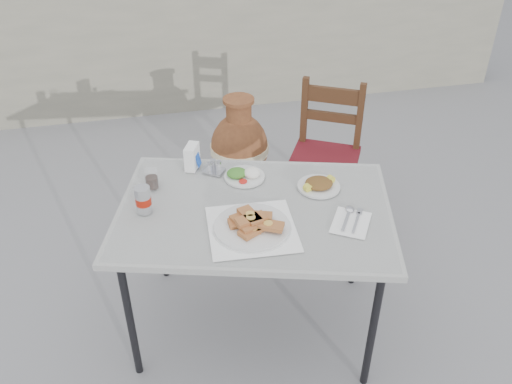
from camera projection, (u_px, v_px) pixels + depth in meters
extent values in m
plane|color=slate|center=(221.00, 312.00, 2.79)|extent=(80.00, 80.00, 0.00)
cylinder|color=black|center=(130.00, 320.00, 2.31)|extent=(0.03, 0.03, 0.67)
cylinder|color=black|center=(373.00, 330.00, 2.26)|extent=(0.03, 0.03, 0.67)
cylinder|color=black|center=(161.00, 227.00, 2.84)|extent=(0.03, 0.03, 0.67)
cylinder|color=black|center=(357.00, 233.00, 2.79)|extent=(0.03, 0.03, 0.67)
cube|color=silver|center=(254.00, 211.00, 2.34)|extent=(1.35, 1.09, 0.03)
cube|color=white|center=(254.00, 208.00, 2.33)|extent=(1.31, 1.05, 0.00)
cube|color=white|center=(252.00, 229.00, 2.21)|extent=(0.38, 0.38, 0.00)
cylinder|color=silver|center=(252.00, 227.00, 2.20)|extent=(0.31, 0.31, 0.02)
cylinder|color=silver|center=(252.00, 228.00, 2.21)|extent=(0.32, 0.32, 0.01)
cylinder|color=silver|center=(244.00, 177.00, 2.53)|extent=(0.19, 0.19, 0.01)
ellipsoid|color=white|center=(252.00, 173.00, 2.51)|extent=(0.08, 0.08, 0.04)
ellipsoid|color=#337321|center=(237.00, 173.00, 2.52)|extent=(0.10, 0.09, 0.04)
cylinder|color=red|center=(243.00, 181.00, 2.48)|extent=(0.04, 0.04, 0.01)
cylinder|color=silver|center=(319.00, 186.00, 2.46)|extent=(0.20, 0.20, 0.01)
ellipsoid|color=#2C6519|center=(319.00, 183.00, 2.45)|extent=(0.13, 0.12, 0.04)
cylinder|color=gold|center=(308.00, 188.00, 2.41)|extent=(0.04, 0.04, 0.04)
cylinder|color=gold|center=(331.00, 179.00, 2.47)|extent=(0.04, 0.04, 0.04)
cylinder|color=silver|center=(143.00, 200.00, 2.28)|extent=(0.07, 0.07, 0.12)
cylinder|color=#B81E0D|center=(143.00, 201.00, 2.28)|extent=(0.07, 0.07, 0.04)
cylinder|color=#BBBBC3|center=(142.00, 188.00, 2.24)|extent=(0.06, 0.06, 0.00)
cylinder|color=white|center=(152.00, 179.00, 2.44)|extent=(0.06, 0.06, 0.09)
cylinder|color=black|center=(152.00, 182.00, 2.45)|extent=(0.06, 0.06, 0.05)
cube|color=white|center=(192.00, 157.00, 2.57)|extent=(0.09, 0.11, 0.12)
cube|color=blue|center=(198.00, 159.00, 2.57)|extent=(0.04, 0.05, 0.07)
cube|color=#BBBBC3|center=(214.00, 171.00, 2.57)|extent=(0.12, 0.11, 0.01)
cylinder|color=white|center=(210.00, 167.00, 2.53)|extent=(0.02, 0.02, 0.05)
cylinder|color=white|center=(219.00, 166.00, 2.54)|extent=(0.02, 0.02, 0.05)
cylinder|color=#BBBBC3|center=(213.00, 164.00, 2.57)|extent=(0.03, 0.03, 0.05)
cube|color=white|center=(351.00, 223.00, 2.24)|extent=(0.22, 0.24, 0.00)
cube|color=#BBBBC3|center=(346.00, 220.00, 2.24)|extent=(0.09, 0.13, 0.00)
ellipsoid|color=#BBBBC3|center=(350.00, 209.00, 2.31)|extent=(0.04, 0.05, 0.01)
cube|color=#BBBBC3|center=(356.00, 222.00, 2.23)|extent=(0.09, 0.13, 0.00)
cube|color=#BBBBC3|center=(360.00, 211.00, 2.30)|extent=(0.04, 0.05, 0.00)
cube|color=#351F0E|center=(289.00, 203.00, 3.23)|extent=(0.05, 0.05, 0.41)
cube|color=#351F0E|center=(344.00, 212.00, 3.16)|extent=(0.05, 0.05, 0.41)
cube|color=#351F0E|center=(301.00, 175.00, 3.50)|extent=(0.05, 0.05, 0.41)
cube|color=#351F0E|center=(352.00, 182.00, 3.42)|extent=(0.05, 0.05, 0.41)
cube|color=maroon|center=(324.00, 161.00, 3.20)|extent=(0.52, 0.52, 0.05)
cube|color=#351F0E|center=(304.00, 113.00, 3.25)|extent=(0.05, 0.05, 0.46)
cube|color=#351F0E|center=(359.00, 120.00, 3.18)|extent=(0.05, 0.05, 0.46)
cube|color=#351F0E|center=(333.00, 95.00, 3.14)|extent=(0.34, 0.20, 0.09)
cube|color=#351F0E|center=(331.00, 117.00, 3.21)|extent=(0.34, 0.20, 0.06)
cylinder|color=brown|center=(240.00, 184.00, 3.72)|extent=(0.29, 0.29, 0.07)
ellipsoid|color=brown|center=(239.00, 148.00, 3.56)|extent=(0.38, 0.38, 0.47)
cylinder|color=beige|center=(239.00, 148.00, 3.56)|extent=(0.39, 0.39, 0.05)
cylinder|color=brown|center=(239.00, 112.00, 3.41)|extent=(0.16, 0.16, 0.14)
cylinder|color=brown|center=(238.00, 100.00, 3.37)|extent=(0.20, 0.20, 0.02)
cube|color=gray|center=(166.00, 41.00, 4.46)|extent=(6.00, 0.25, 1.20)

